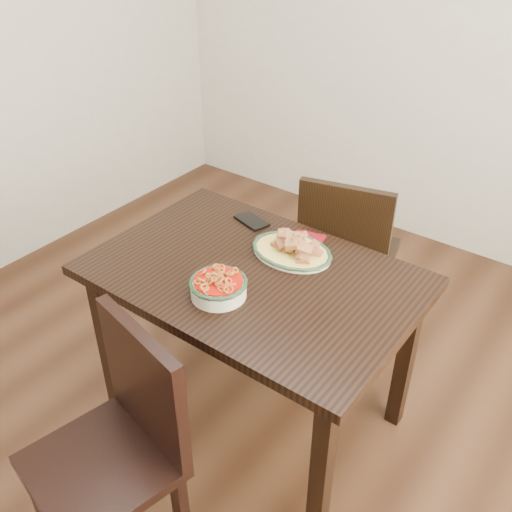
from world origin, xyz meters
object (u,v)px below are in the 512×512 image
Objects in this scene: dining_table at (253,292)px; fish_plate at (292,244)px; chair_far at (346,251)px; chair_near at (121,438)px; smartphone at (252,221)px; noodle_bowl at (218,285)px.

dining_table is 0.24m from fish_plate.
chair_near is at bearing 74.31° from chair_far.
dining_table is 0.70m from chair_far.
chair_near is at bearing -89.97° from dining_table.
chair_near reaches higher than fish_plate.
smartphone is at bearing 159.51° from fish_plate.
chair_far is at bearing 71.24° from smartphone.
dining_table is 5.86× the size of noodle_bowl.
noodle_bowl reaches higher than dining_table.
chair_far and chair_near have the same top height.
dining_table is 0.38m from smartphone.
chair_near is 4.29× the size of noodle_bowl.
chair_far reaches higher than fish_plate.
dining_table is at bearing -104.58° from fish_plate.
chair_far is 2.73× the size of fish_plate.
noodle_bowl is (-0.01, 0.51, 0.29)m from chair_near.
dining_table is at bearing 87.03° from noodle_bowl.
dining_table is at bearing -37.04° from smartphone.
chair_near is 0.59m from noodle_bowl.
fish_plate is at bearing 77.02° from chair_far.
chair_far is at bearing 91.08° from fish_plate.
chair_near reaches higher than smartphone.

